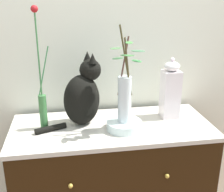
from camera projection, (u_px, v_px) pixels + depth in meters
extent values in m
cube|color=white|center=(104.00, 44.00, 1.82)|extent=(4.40, 0.08, 2.60)
cube|color=black|center=(112.00, 191.00, 1.82)|extent=(1.13, 0.49, 0.86)
cube|color=beige|center=(112.00, 127.00, 1.67)|extent=(1.15, 0.50, 0.02)
sphere|color=#B79338|center=(71.00, 186.00, 1.45)|extent=(0.02, 0.02, 0.02)
sphere|color=#B79338|center=(167.00, 176.00, 1.53)|extent=(0.02, 0.02, 0.02)
ellipsoid|color=black|center=(82.00, 100.00, 1.64)|extent=(0.25, 0.23, 0.29)
sphere|color=black|center=(90.00, 70.00, 1.61)|extent=(0.12, 0.12, 0.12)
cone|color=black|center=(87.00, 56.00, 1.61)|extent=(0.05, 0.05, 0.05)
cone|color=black|center=(93.00, 58.00, 1.56)|extent=(0.05, 0.05, 0.05)
cylinder|color=black|center=(51.00, 128.00, 1.59)|extent=(0.17, 0.09, 0.03)
cylinder|color=#376E3A|center=(43.00, 112.00, 1.59)|extent=(0.04, 0.04, 0.20)
cylinder|color=#39723D|center=(38.00, 56.00, 1.49)|extent=(0.01, 0.01, 0.43)
sphere|color=#A3161B|center=(34.00, 9.00, 1.41)|extent=(0.04, 0.04, 0.04)
cylinder|color=#337640|center=(44.00, 71.00, 1.52)|extent=(0.07, 0.01, 0.26)
cylinder|color=white|center=(124.00, 125.00, 1.61)|extent=(0.20, 0.20, 0.05)
cylinder|color=silver|center=(125.00, 100.00, 1.56)|extent=(0.07, 0.07, 0.26)
cylinder|color=#423B1E|center=(126.00, 61.00, 1.47)|extent=(0.08, 0.01, 0.37)
ellipsoid|color=#3D753A|center=(127.00, 55.00, 1.40)|extent=(0.08, 0.06, 0.01)
ellipsoid|color=#3C7A36|center=(129.00, 43.00, 1.38)|extent=(0.05, 0.08, 0.01)
cylinder|color=#52342C|center=(123.00, 66.00, 1.51)|extent=(0.07, 0.04, 0.31)
ellipsoid|color=#3D6D41|center=(118.00, 58.00, 1.52)|extent=(0.08, 0.06, 0.01)
ellipsoid|color=#426F3D|center=(116.00, 48.00, 1.50)|extent=(0.08, 0.06, 0.01)
cylinder|color=#473A25|center=(128.00, 67.00, 1.49)|extent=(0.06, 0.07, 0.31)
ellipsoid|color=#34793E|center=(137.00, 61.00, 1.45)|extent=(0.06, 0.08, 0.01)
ellipsoid|color=#3B6B46|center=(138.00, 51.00, 1.42)|extent=(0.08, 0.06, 0.01)
cube|color=white|center=(170.00, 94.00, 1.74)|extent=(0.10, 0.10, 0.29)
ellipsoid|color=white|center=(172.00, 66.00, 1.68)|extent=(0.09, 0.09, 0.06)
sphere|color=white|center=(173.00, 60.00, 1.66)|extent=(0.02, 0.02, 0.02)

